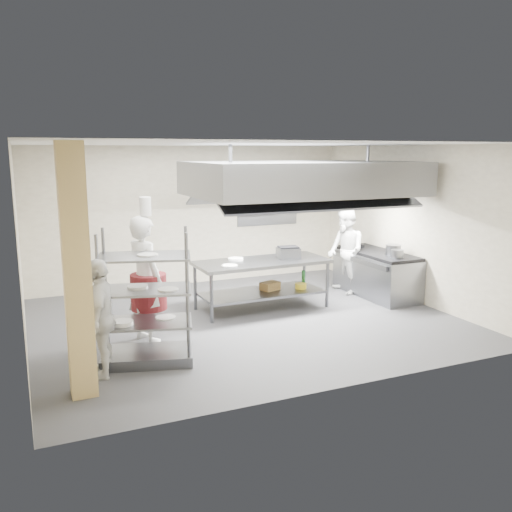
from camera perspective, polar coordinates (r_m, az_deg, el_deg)
name	(u,v)px	position (r m, az deg, el deg)	size (l,w,h in m)	color
floor	(246,320)	(9.46, -1.11, -6.78)	(7.00, 7.00, 0.00)	#3D3D3F
ceiling	(245,144)	(9.01, -1.18, 11.71)	(7.00, 7.00, 0.00)	silver
wall_back	(192,216)	(11.92, -6.71, 4.23)	(7.00, 7.00, 0.00)	tan
wall_left	(19,250)	(8.43, -23.67, 0.61)	(6.00, 6.00, 0.00)	tan
wall_right	(412,224)	(10.93, 16.08, 3.27)	(6.00, 6.00, 0.00)	tan
column	(77,273)	(6.59, -18.34, -1.70)	(0.30, 0.30, 3.00)	#D9B86F
exhaust_hood	(303,178)	(9.94, 4.94, 8.15)	(4.00, 2.50, 0.60)	gray
hood_strip_a	(257,198)	(9.57, 0.14, 6.16)	(1.60, 0.12, 0.04)	white
hood_strip_b	(344,194)	(10.42, 9.28, 6.41)	(1.60, 0.12, 0.04)	white
wall_shelf	(270,213)	(12.41, 1.50, 4.56)	(1.50, 0.28, 0.04)	gray
island	(262,285)	(10.04, 0.61, -3.02)	(2.46, 1.03, 0.91)	gray
island_worktop	(262,262)	(9.95, 0.62, -0.65)	(2.46, 1.03, 0.06)	gray
island_undershelf	(262,293)	(10.08, 0.61, -3.88)	(2.27, 0.92, 0.04)	slate
pass_rack	(146,297)	(7.55, -11.56, -4.27)	(1.23, 0.72, 1.85)	gray
cooking_range	(376,275)	(11.25, 12.52, -1.94)	(0.80, 2.00, 0.84)	gray
range_top	(377,253)	(11.16, 12.61, 0.31)	(0.78, 1.96, 0.06)	black
chef_head	(145,279)	(8.38, -11.61, -2.41)	(0.71, 0.47, 1.95)	white
chef_line	(346,251)	(11.21, 9.43, 0.47)	(0.85, 0.66, 1.74)	silver
chef_plating	(101,318)	(7.26, -16.01, -6.30)	(0.91, 0.38, 1.56)	white
griddle	(288,253)	(10.17, 3.42, 0.32)	(0.40, 0.31, 0.20)	slate
wicker_basket	(270,286)	(10.19, 1.48, -3.17)	(0.34, 0.24, 0.15)	olive
stockpot	(393,250)	(10.83, 14.26, 0.63)	(0.30, 0.30, 0.21)	gray
plate_stack	(146,321)	(7.65, -11.46, -6.68)	(0.28, 0.28, 0.05)	white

